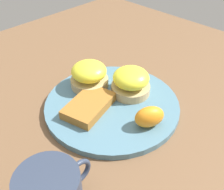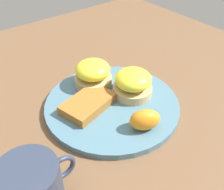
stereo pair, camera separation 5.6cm
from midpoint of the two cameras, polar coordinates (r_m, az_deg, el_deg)
name	(u,v)px [view 2 (the right image)]	position (r m, az deg, el deg)	size (l,w,h in m)	color
ground_plane	(112,107)	(0.59, 2.76, -2.72)	(1.10, 1.10, 0.00)	brown
plate	(112,105)	(0.58, 2.78, -2.20)	(0.30, 0.30, 0.01)	slate
sandwich_benedict_left	(133,83)	(0.59, 7.32, 2.46)	(0.09, 0.09, 0.06)	tan
sandwich_benedict_right	(93,74)	(0.61, -1.55, 4.58)	(0.09, 0.09, 0.06)	tan
hashbrown_patty	(88,103)	(0.56, -2.35, -1.97)	(0.11, 0.07, 0.02)	#9D6528
orange_wedge	(145,120)	(0.51, 10.41, -5.43)	(0.06, 0.04, 0.04)	orange
fork	(118,90)	(0.61, 4.02, 1.09)	(0.23, 0.03, 0.00)	silver
cup	(32,188)	(0.41, -13.08, -19.28)	(0.12, 0.09, 0.09)	#2D384C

